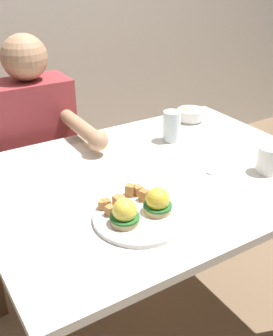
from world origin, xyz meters
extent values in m
plane|color=#7F664C|center=(0.00, 0.00, 0.00)|extent=(6.00, 6.00, 0.00)
cube|color=white|center=(0.00, 0.00, 0.73)|extent=(1.20, 0.90, 0.03)
cube|color=#4C6BB7|center=(0.00, -0.40, 0.74)|extent=(1.20, 0.06, 0.00)
cube|color=#4C6BB7|center=(0.00, 0.40, 0.74)|extent=(1.20, 0.06, 0.00)
cube|color=brown|center=(0.55, 0.40, 0.36)|extent=(0.06, 0.06, 0.71)
cylinder|color=white|center=(-0.20, -0.21, 0.75)|extent=(0.27, 0.27, 0.01)
cylinder|color=tan|center=(-0.25, -0.22, 0.76)|extent=(0.08, 0.08, 0.02)
cylinder|color=#286B2D|center=(-0.25, -0.22, 0.78)|extent=(0.08, 0.08, 0.01)
sphere|color=yellow|center=(-0.25, -0.22, 0.80)|extent=(0.07, 0.07, 0.07)
cylinder|color=tan|center=(-0.14, -0.22, 0.76)|extent=(0.08, 0.08, 0.02)
cylinder|color=#286B2D|center=(-0.14, -0.22, 0.78)|extent=(0.08, 0.08, 0.01)
sphere|color=yellow|center=(-0.14, -0.22, 0.80)|extent=(0.07, 0.07, 0.07)
cube|color=#B77A42|center=(-0.16, -0.10, 0.77)|extent=(0.04, 0.04, 0.04)
cube|color=#AD7038|center=(-0.14, -0.15, 0.77)|extent=(0.03, 0.03, 0.03)
cube|color=#B77A42|center=(-0.14, -0.11, 0.77)|extent=(0.03, 0.03, 0.03)
cube|color=#B77A42|center=(-0.22, -0.13, 0.77)|extent=(0.03, 0.03, 0.03)
cube|color=#AD7038|center=(-0.26, -0.13, 0.77)|extent=(0.03, 0.03, 0.03)
cube|color=#B77A42|center=(-0.27, -0.16, 0.77)|extent=(0.03, 0.03, 0.03)
cube|color=tan|center=(-0.27, -0.12, 0.77)|extent=(0.04, 0.04, 0.03)
cylinder|color=white|center=(0.41, 0.33, 0.74)|extent=(0.10, 0.10, 0.01)
cylinder|color=white|center=(0.41, 0.33, 0.77)|extent=(0.12, 0.12, 0.04)
cube|color=#F4DB66|center=(0.40, 0.32, 0.77)|extent=(0.02, 0.02, 0.02)
cube|color=#EA6B70|center=(0.41, 0.35, 0.78)|extent=(0.04, 0.04, 0.03)
cube|color=#EA6B70|center=(0.42, 0.35, 0.78)|extent=(0.03, 0.03, 0.02)
cube|color=#F4DB66|center=(0.40, 0.35, 0.78)|extent=(0.04, 0.04, 0.03)
cylinder|color=white|center=(0.33, -0.20, 0.79)|extent=(0.08, 0.08, 0.09)
cylinder|color=black|center=(0.33, -0.20, 0.83)|extent=(0.07, 0.07, 0.01)
cube|color=silver|center=(0.24, -0.07, 0.74)|extent=(0.12, 0.06, 0.00)
cube|color=silver|center=(0.16, -0.10, 0.74)|extent=(0.04, 0.04, 0.00)
cylinder|color=silver|center=(0.21, 0.20, 0.80)|extent=(0.07, 0.07, 0.12)
cylinder|color=silver|center=(0.21, 0.20, 0.77)|extent=(0.06, 0.06, 0.07)
cylinder|color=#33333D|center=(-0.32, 0.53, 0.23)|extent=(0.11, 0.11, 0.45)
cylinder|color=#33333D|center=(-0.14, 0.53, 0.23)|extent=(0.11, 0.11, 0.45)
cube|color=#993338|center=(-0.23, 0.63, 0.70)|extent=(0.34, 0.20, 0.50)
sphere|color=tan|center=(-0.23, 0.63, 1.04)|extent=(0.19, 0.19, 0.19)
cylinder|color=tan|center=(-0.11, 0.38, 0.80)|extent=(0.06, 0.30, 0.06)
sphere|color=tan|center=(-0.11, 0.23, 0.80)|extent=(0.08, 0.08, 0.08)
camera|label=1|loc=(-0.71, -1.03, 1.42)|focal=43.38mm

